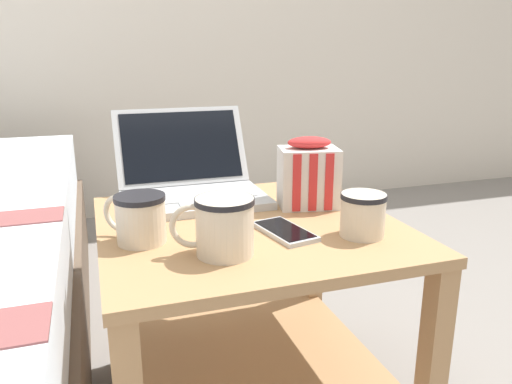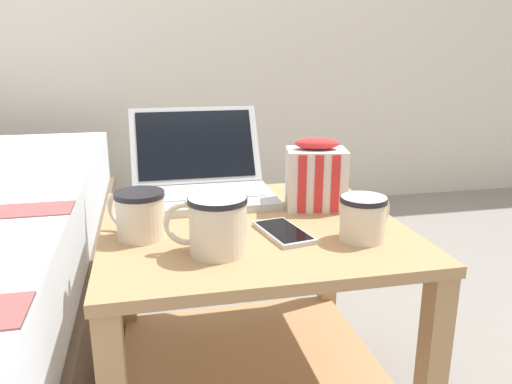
{
  "view_description": "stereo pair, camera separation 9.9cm",
  "coord_description": "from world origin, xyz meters",
  "px_view_note": "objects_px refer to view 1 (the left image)",
  "views": [
    {
      "loc": [
        -0.3,
        -0.95,
        0.83
      ],
      "look_at": [
        0.0,
        -0.04,
        0.55
      ],
      "focal_mm": 35.0,
      "sensor_mm": 36.0,
      "label": 1
    },
    {
      "loc": [
        -0.21,
        -0.98,
        0.83
      ],
      "look_at": [
        0.0,
        -0.04,
        0.55
      ],
      "focal_mm": 35.0,
      "sensor_mm": 36.0,
      "label": 2
    }
  ],
  "objects_px": {
    "laptop": "(190,181)",
    "mug_front_left": "(223,224)",
    "mug_mid_center": "(139,216)",
    "snack_bag": "(308,175)",
    "cell_phone": "(285,231)",
    "mug_front_right": "(364,212)"
  },
  "relations": [
    {
      "from": "mug_front_left",
      "to": "cell_phone",
      "type": "relative_size",
      "value": 0.94
    },
    {
      "from": "laptop",
      "to": "mug_mid_center",
      "type": "xyz_separation_m",
      "value": [
        -0.15,
        -0.26,
        0.01
      ]
    },
    {
      "from": "mug_front_left",
      "to": "laptop",
      "type": "bearing_deg",
      "value": 87.79
    },
    {
      "from": "laptop",
      "to": "mug_front_left",
      "type": "bearing_deg",
      "value": -92.21
    },
    {
      "from": "mug_front_left",
      "to": "mug_mid_center",
      "type": "bearing_deg",
      "value": 141.2
    },
    {
      "from": "snack_bag",
      "to": "laptop",
      "type": "bearing_deg",
      "value": 148.52
    },
    {
      "from": "mug_mid_center",
      "to": "snack_bag",
      "type": "xyz_separation_m",
      "value": [
        0.4,
        0.11,
        0.02
      ]
    },
    {
      "from": "mug_front_right",
      "to": "snack_bag",
      "type": "height_order",
      "value": "snack_bag"
    },
    {
      "from": "snack_bag",
      "to": "mug_mid_center",
      "type": "bearing_deg",
      "value": -164.66
    },
    {
      "from": "mug_front_right",
      "to": "cell_phone",
      "type": "xyz_separation_m",
      "value": [
        -0.14,
        0.06,
        -0.04
      ]
    },
    {
      "from": "mug_mid_center",
      "to": "snack_bag",
      "type": "bearing_deg",
      "value": 15.34
    },
    {
      "from": "mug_mid_center",
      "to": "snack_bag",
      "type": "distance_m",
      "value": 0.41
    },
    {
      "from": "snack_bag",
      "to": "mug_front_left",
      "type": "bearing_deg",
      "value": -140.37
    },
    {
      "from": "snack_bag",
      "to": "cell_phone",
      "type": "xyz_separation_m",
      "value": [
        -0.12,
        -0.15,
        -0.07
      ]
    },
    {
      "from": "mug_front_left",
      "to": "mug_front_right",
      "type": "height_order",
      "value": "mug_front_left"
    },
    {
      "from": "laptop",
      "to": "cell_phone",
      "type": "height_order",
      "value": "laptop"
    },
    {
      "from": "mug_front_left",
      "to": "snack_bag",
      "type": "height_order",
      "value": "snack_bag"
    },
    {
      "from": "laptop",
      "to": "mug_front_right",
      "type": "xyz_separation_m",
      "value": [
        0.27,
        -0.36,
        0.01
      ]
    },
    {
      "from": "cell_phone",
      "to": "mug_front_left",
      "type": "bearing_deg",
      "value": -156.32
    },
    {
      "from": "laptop",
      "to": "cell_phone",
      "type": "bearing_deg",
      "value": -67.28
    },
    {
      "from": "mug_mid_center",
      "to": "laptop",
      "type": "bearing_deg",
      "value": 60.26
    },
    {
      "from": "laptop",
      "to": "mug_front_left",
      "type": "relative_size",
      "value": 2.26
    }
  ]
}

